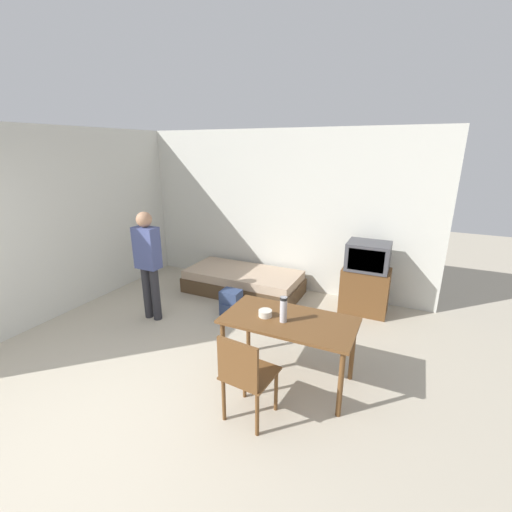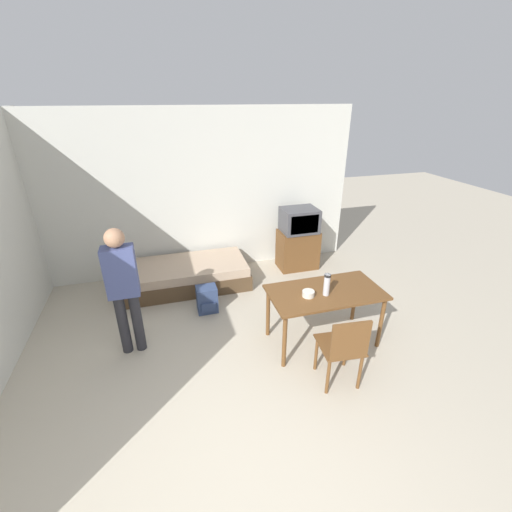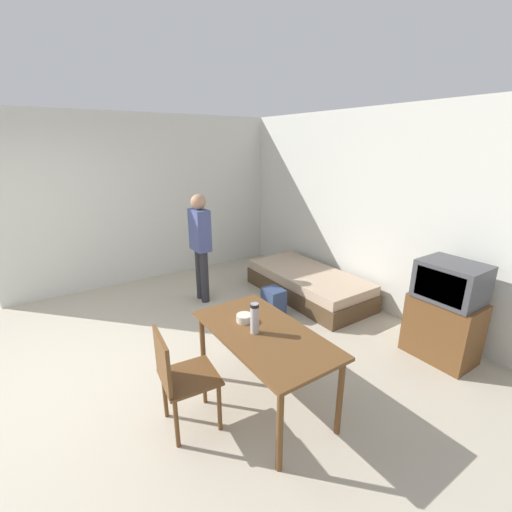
# 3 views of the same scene
# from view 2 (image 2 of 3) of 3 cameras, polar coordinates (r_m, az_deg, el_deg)

# --- Properties ---
(ground_plane) EXTENTS (20.00, 20.00, 0.00)m
(ground_plane) POSITION_cam_2_polar(r_m,az_deg,el_deg) (3.27, 0.39, -34.71)
(ground_plane) COLOR #B2A893
(wall_back) EXTENTS (5.61, 0.06, 2.70)m
(wall_back) POSITION_cam_2_polar(r_m,az_deg,el_deg) (5.79, -11.05, 9.96)
(wall_back) COLOR silver
(wall_back) RESTS_ON ground_plane
(daybed) EXTENTS (1.98, 0.94, 0.39)m
(daybed) POSITION_cam_2_polar(r_m,az_deg,el_deg) (5.66, -11.58, -3.11)
(daybed) COLOR #4C3823
(daybed) RESTS_ON ground_plane
(tv) EXTENTS (0.68, 0.48, 1.10)m
(tv) POSITION_cam_2_polar(r_m,az_deg,el_deg) (6.05, 7.05, 2.82)
(tv) COLOR brown
(tv) RESTS_ON ground_plane
(dining_table) EXTENTS (1.36, 0.71, 0.72)m
(dining_table) POSITION_cam_2_polar(r_m,az_deg,el_deg) (4.20, 11.45, -6.75)
(dining_table) COLOR brown
(dining_table) RESTS_ON ground_plane
(wooden_chair) EXTENTS (0.47, 0.47, 0.88)m
(wooden_chair) POSITION_cam_2_polar(r_m,az_deg,el_deg) (3.71, 14.42, -14.48)
(wooden_chair) COLOR brown
(wooden_chair) RESTS_ON ground_plane
(person_standing) EXTENTS (0.34, 0.21, 1.58)m
(person_standing) POSITION_cam_2_polar(r_m,az_deg,el_deg) (4.11, -21.28, -4.45)
(person_standing) COLOR #28282D
(person_standing) RESTS_ON ground_plane
(thermos_flask) EXTENTS (0.08, 0.08, 0.27)m
(thermos_flask) POSITION_cam_2_polar(r_m,az_deg,el_deg) (4.01, 11.73, -4.53)
(thermos_flask) COLOR #B7B7BC
(thermos_flask) RESTS_ON dining_table
(mate_bowl) EXTENTS (0.14, 0.14, 0.07)m
(mate_bowl) POSITION_cam_2_polar(r_m,az_deg,el_deg) (4.01, 8.72, -6.22)
(mate_bowl) COLOR beige
(mate_bowl) RESTS_ON dining_table
(backpack) EXTENTS (0.29, 0.26, 0.39)m
(backpack) POSITION_cam_2_polar(r_m,az_deg,el_deg) (4.97, -8.17, -7.16)
(backpack) COLOR navy
(backpack) RESTS_ON ground_plane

